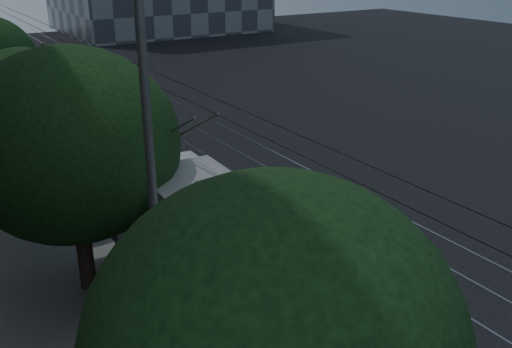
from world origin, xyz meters
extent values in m
plane|color=black|center=(0.00, 0.00, 0.00)|extent=(120.00, 120.00, 0.00)
cube|color=gray|center=(0.28, 20.00, 0.01)|extent=(0.08, 90.00, 0.02)
cube|color=gray|center=(1.72, 20.00, 0.01)|extent=(0.08, 90.00, 0.02)
cube|color=gray|center=(3.28, 20.00, 0.01)|extent=(0.08, 90.00, 0.02)
cube|color=gray|center=(4.72, 20.00, 0.01)|extent=(0.08, 90.00, 0.02)
cylinder|color=black|center=(-3.85, 20.00, 5.60)|extent=(0.02, 90.00, 0.02)
cylinder|color=black|center=(-3.15, 20.00, 5.60)|extent=(0.02, 90.00, 0.02)
cylinder|color=#505052|center=(-5.30, 10.00, 3.00)|extent=(0.14, 0.14, 6.00)
cube|color=#BCBCBE|center=(-4.10, -2.41, 1.79)|extent=(3.02, 12.21, 2.88)
cube|color=black|center=(-4.10, -2.41, 0.51)|extent=(3.07, 12.25, 0.35)
cube|color=black|center=(-4.10, -1.91, 1.92)|extent=(2.99, 9.69, 1.06)
cube|color=black|center=(-4.10, 3.62, 2.02)|extent=(2.08, 0.16, 1.01)
cube|color=gray|center=(-4.10, 0.62, 3.49)|extent=(2.26, 2.30, 0.51)
cylinder|color=#505052|center=(-4.40, 1.68, 4.47)|extent=(0.06, 4.57, 2.32)
cylinder|color=#505052|center=(-3.80, 1.68, 4.47)|extent=(0.06, 4.57, 2.32)
cylinder|color=black|center=(-5.34, 0.26, 0.51)|extent=(0.30, 1.01, 1.01)
cylinder|color=black|center=(-2.86, 0.26, 0.51)|extent=(0.30, 1.01, 1.01)
cylinder|color=black|center=(-5.34, 2.20, 0.51)|extent=(0.30, 1.01, 1.01)
cylinder|color=black|center=(-2.86, 2.20, 0.51)|extent=(0.30, 1.01, 1.01)
imported|color=#BABCC2|center=(-4.30, 8.00, 0.72)|extent=(3.54, 5.61, 1.44)
imported|color=silver|center=(-4.30, 19.00, 0.64)|extent=(2.84, 4.04, 1.28)
imported|color=silver|center=(-2.70, 21.39, 0.76)|extent=(3.72, 5.63, 1.52)
imported|color=white|center=(-3.49, 28.95, 0.64)|extent=(1.62, 3.98, 1.28)
ellipsoid|color=black|center=(-6.50, -7.00, 4.49)|extent=(4.92, 4.92, 4.43)
cylinder|color=#31211B|center=(-6.50, 2.50, 1.15)|extent=(0.44, 0.44, 2.31)
ellipsoid|color=black|center=(-6.50, 2.50, 4.44)|extent=(5.70, 5.70, 5.13)
cylinder|color=#31211B|center=(-6.50, 8.36, 1.34)|extent=(0.44, 0.44, 2.69)
ellipsoid|color=black|center=(-6.50, 8.36, 4.26)|extent=(4.20, 4.20, 3.78)
cylinder|color=#505052|center=(-5.80, -1.24, 5.24)|extent=(0.20, 0.20, 10.48)
camera|label=1|loc=(-9.88, -11.98, 9.18)|focal=40.00mm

